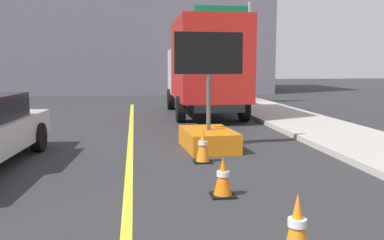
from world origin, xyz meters
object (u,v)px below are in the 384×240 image
(box_truck, at_px, (205,66))
(traffic_cone_far_lane, at_px, (223,177))
(highway_guide_sign, at_px, (234,35))
(traffic_cone_mid_lane, at_px, (297,228))
(traffic_cone_curbside, at_px, (203,146))
(arrow_board_trailer, at_px, (208,129))

(box_truck, height_order, traffic_cone_far_lane, box_truck)
(box_truck, bearing_deg, traffic_cone_far_lane, -97.73)
(highway_guide_sign, height_order, traffic_cone_mid_lane, highway_guide_sign)
(traffic_cone_mid_lane, distance_m, traffic_cone_curbside, 4.51)
(arrow_board_trailer, relative_size, box_truck, 0.40)
(traffic_cone_curbside, bearing_deg, arrow_board_trailer, 75.82)
(box_truck, relative_size, highway_guide_sign, 1.35)
(arrow_board_trailer, relative_size, traffic_cone_far_lane, 4.44)
(box_truck, bearing_deg, traffic_cone_mid_lane, -95.01)
(traffic_cone_far_lane, bearing_deg, arrow_board_trailer, 83.65)
(highway_guide_sign, height_order, traffic_cone_curbside, highway_guide_sign)
(arrow_board_trailer, xyz_separation_m, traffic_cone_mid_lane, (-0.11, -5.89, -0.13))
(box_truck, distance_m, traffic_cone_far_lane, 10.43)
(arrow_board_trailer, distance_m, highway_guide_sign, 12.06)
(arrow_board_trailer, distance_m, traffic_cone_curbside, 1.44)
(box_truck, bearing_deg, arrow_board_trailer, -98.50)
(highway_guide_sign, bearing_deg, arrow_board_trailer, -105.76)
(highway_guide_sign, bearing_deg, traffic_cone_far_lane, -103.50)
(arrow_board_trailer, relative_size, traffic_cone_curbside, 3.84)
(traffic_cone_mid_lane, bearing_deg, highway_guide_sign, 79.14)
(box_truck, distance_m, traffic_cone_mid_lane, 12.57)
(arrow_board_trailer, xyz_separation_m, box_truck, (0.98, 6.53, 1.42))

